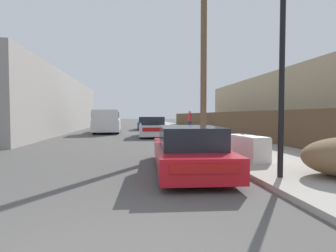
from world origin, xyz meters
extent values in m
cube|color=#9E998E|center=(5.30, 23.50, 0.06)|extent=(4.20, 63.00, 0.12)
cube|color=silver|center=(4.01, 5.84, 0.47)|extent=(0.82, 1.75, 0.71)
cube|color=white|center=(4.01, 5.84, 0.84)|extent=(0.79, 1.68, 0.03)
cube|color=#333335|center=(4.10, 6.38, 0.87)|extent=(0.06, 0.20, 0.02)
cube|color=gray|center=(3.97, 6.11, 0.86)|extent=(0.62, 0.15, 0.01)
cube|color=gray|center=(4.04, 5.59, 0.86)|extent=(0.62, 0.15, 0.01)
cube|color=red|center=(1.97, 5.10, 0.41)|extent=(1.98, 4.74, 0.53)
cube|color=black|center=(1.95, 4.69, 0.94)|extent=(1.60, 2.31, 0.53)
cube|color=#B21414|center=(1.83, 2.77, 0.51)|extent=(1.33, 0.11, 0.18)
cylinder|color=black|center=(1.33, 6.59, 0.33)|extent=(0.24, 0.68, 0.67)
cylinder|color=black|center=(2.79, 6.50, 0.33)|extent=(0.24, 0.68, 0.67)
cylinder|color=black|center=(1.16, 3.71, 0.33)|extent=(0.24, 0.68, 0.67)
cylinder|color=black|center=(2.61, 3.62, 0.33)|extent=(0.24, 0.68, 0.67)
cube|color=silver|center=(1.84, 16.25, 0.49)|extent=(1.93, 4.28, 0.70)
cube|color=black|center=(1.83, 16.09, 1.11)|extent=(1.61, 2.42, 0.55)
cube|color=#B21414|center=(1.75, 14.14, 0.62)|extent=(1.37, 0.09, 0.24)
cylinder|color=black|center=(1.13, 17.59, 0.32)|extent=(0.23, 0.65, 0.65)
cylinder|color=black|center=(2.65, 17.53, 0.32)|extent=(0.23, 0.65, 0.65)
cylinder|color=black|center=(1.02, 14.98, 0.32)|extent=(0.23, 0.65, 0.65)
cylinder|color=black|center=(2.54, 14.92, 0.32)|extent=(0.23, 0.65, 0.65)
cube|color=#2D478C|center=(1.93, 25.62, 0.48)|extent=(2.05, 4.68, 0.66)
cube|color=black|center=(1.92, 25.44, 1.06)|extent=(1.68, 2.65, 0.52)
cube|color=#B21414|center=(1.80, 23.32, 0.59)|extent=(1.39, 0.11, 0.23)
cylinder|color=black|center=(1.24, 27.09, 0.33)|extent=(0.24, 0.66, 0.65)
cylinder|color=black|center=(2.78, 27.00, 0.33)|extent=(0.24, 0.66, 0.65)
cylinder|color=black|center=(1.08, 24.25, 0.33)|extent=(0.24, 0.66, 0.65)
cylinder|color=black|center=(2.62, 24.16, 0.33)|extent=(0.24, 0.66, 0.65)
cube|color=silver|center=(-1.67, 20.97, 0.65)|extent=(2.26, 5.77, 0.90)
cube|color=silver|center=(-1.62, 19.41, 1.51)|extent=(2.05, 2.62, 0.82)
cube|color=black|center=(-1.62, 19.41, 1.53)|extent=(2.09, 2.57, 0.45)
cylinder|color=black|center=(-0.73, 19.23, 0.41)|extent=(0.28, 0.83, 0.82)
cylinder|color=black|center=(-2.51, 19.18, 0.41)|extent=(0.28, 0.83, 0.82)
cylinder|color=black|center=(-0.83, 22.77, 0.41)|extent=(0.28, 0.83, 0.82)
cylinder|color=black|center=(-2.61, 22.72, 0.41)|extent=(0.28, 0.83, 0.82)
cylinder|color=brown|center=(3.80, 10.16, 4.50)|extent=(0.29, 0.29, 8.76)
cylinder|color=black|center=(3.74, 3.48, 2.04)|extent=(0.12, 0.12, 3.85)
cube|color=brown|center=(7.25, 19.02, 0.93)|extent=(0.08, 39.12, 1.62)
cube|color=gray|center=(-8.29, 22.34, 2.41)|extent=(7.00, 24.12, 4.82)
cube|color=tan|center=(12.58, 16.86, 2.19)|extent=(6.00, 19.01, 4.38)
cylinder|color=#282D42|center=(5.35, 20.22, 0.54)|extent=(0.28, 0.28, 0.84)
cylinder|color=#B72D33|center=(5.35, 20.22, 1.30)|extent=(0.34, 0.34, 0.67)
sphere|color=tan|center=(5.35, 20.22, 1.76)|extent=(0.25, 0.25, 0.25)
camera|label=1|loc=(0.51, -1.89, 1.49)|focal=28.00mm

